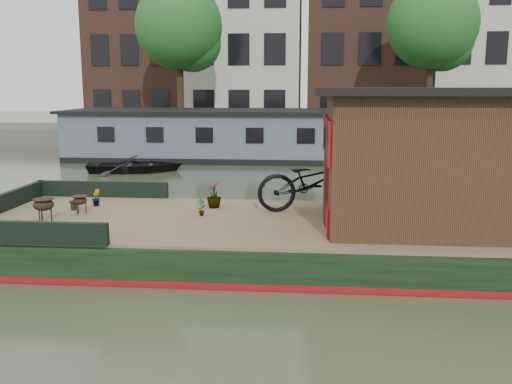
# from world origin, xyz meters

# --- Properties ---
(ground) EXTENTS (120.00, 120.00, 0.00)m
(ground) POSITION_xyz_m (0.00, 0.00, 0.00)
(ground) COLOR #2D3723
(ground) RESTS_ON ground
(houseboat_hull) EXTENTS (14.01, 4.02, 0.60)m
(houseboat_hull) POSITION_xyz_m (-1.33, 0.00, 0.27)
(houseboat_hull) COLOR black
(houseboat_hull) RESTS_ON ground
(houseboat_deck) EXTENTS (11.80, 3.80, 0.05)m
(houseboat_deck) POSITION_xyz_m (0.00, 0.00, 0.62)
(houseboat_deck) COLOR #7C664C
(houseboat_deck) RESTS_ON houseboat_hull
(bow_bulwark) EXTENTS (3.00, 4.00, 0.35)m
(bow_bulwark) POSITION_xyz_m (-5.07, 0.00, 0.82)
(bow_bulwark) COLOR black
(bow_bulwark) RESTS_ON houseboat_deck
(cabin) EXTENTS (4.00, 3.50, 2.42)m
(cabin) POSITION_xyz_m (2.19, 0.00, 1.88)
(cabin) COLOR black
(cabin) RESTS_ON houseboat_deck
(bicycle) EXTENTS (2.35, 1.26, 1.17)m
(bicycle) POSITION_xyz_m (0.20, 0.90, 1.24)
(bicycle) COLOR black
(bicycle) RESTS_ON houseboat_deck
(potted_plant_a) EXTENTS (0.22, 0.20, 0.34)m
(potted_plant_a) POSITION_xyz_m (-1.93, 0.23, 0.82)
(potted_plant_a) COLOR #98622B
(potted_plant_a) RESTS_ON houseboat_deck
(potted_plant_b) EXTENTS (0.23, 0.24, 0.35)m
(potted_plant_b) POSITION_xyz_m (-4.28, 0.95, 0.82)
(potted_plant_b) COLOR brown
(potted_plant_b) RESTS_ON houseboat_deck
(potted_plant_d) EXTENTS (0.39, 0.39, 0.52)m
(potted_plant_d) POSITION_xyz_m (-1.81, 1.01, 0.91)
(potted_plant_d) COLOR brown
(potted_plant_d) RESTS_ON houseboat_deck
(potted_plant_e) EXTENTS (0.15, 0.17, 0.26)m
(potted_plant_e) POSITION_xyz_m (-4.69, -1.43, 0.78)
(potted_plant_e) COLOR brown
(potted_plant_e) RESTS_ON houseboat_deck
(brazier_front) EXTENTS (0.44, 0.44, 0.43)m
(brazier_front) POSITION_xyz_m (-4.71, -0.49, 0.86)
(brazier_front) COLOR black
(brazier_front) RESTS_ON houseboat_deck
(brazier_rear) EXTENTS (0.43, 0.43, 0.36)m
(brazier_rear) POSITION_xyz_m (-4.30, 0.17, 0.83)
(brazier_rear) COLOR black
(brazier_rear) RESTS_ON houseboat_deck
(bollard_port) EXTENTS (0.16, 0.16, 0.19)m
(bollard_port) POSITION_xyz_m (-4.59, 0.53, 0.74)
(bollard_port) COLOR black
(bollard_port) RESTS_ON houseboat_deck
(dinghy) EXTENTS (3.93, 3.18, 0.72)m
(dinghy) POSITION_xyz_m (-6.23, 10.03, 0.36)
(dinghy) COLOR black
(dinghy) RESTS_ON ground
(far_houseboat) EXTENTS (20.40, 4.40, 2.11)m
(far_houseboat) POSITION_xyz_m (0.00, 14.00, 0.97)
(far_houseboat) COLOR #505D6B
(far_houseboat) RESTS_ON ground
(quay) EXTENTS (60.00, 6.00, 0.90)m
(quay) POSITION_xyz_m (0.00, 20.50, 0.45)
(quay) COLOR #47443F
(quay) RESTS_ON ground
(townhouse_row) EXTENTS (27.25, 8.00, 16.50)m
(townhouse_row) POSITION_xyz_m (0.15, 27.50, 7.90)
(townhouse_row) COLOR brown
(townhouse_row) RESTS_ON ground
(tree_left) EXTENTS (4.40, 4.40, 7.40)m
(tree_left) POSITION_xyz_m (-6.36, 19.07, 5.89)
(tree_left) COLOR #332316
(tree_left) RESTS_ON quay
(tree_right) EXTENTS (4.40, 4.40, 7.40)m
(tree_right) POSITION_xyz_m (6.14, 19.07, 5.89)
(tree_right) COLOR #332316
(tree_right) RESTS_ON quay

